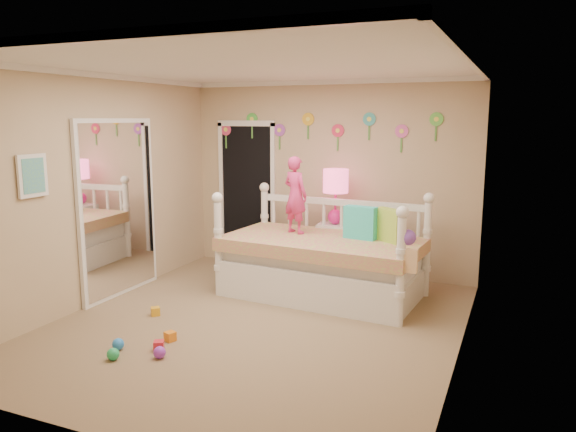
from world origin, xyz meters
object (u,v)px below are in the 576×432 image
at_px(child, 295,195).
at_px(table_lamp, 336,188).
at_px(daybed, 322,244).
at_px(nightstand, 335,252).

height_order(child, table_lamp, child).
xyz_separation_m(child, table_lamp, (0.32, 0.59, 0.04)).
xyz_separation_m(daybed, nightstand, (-0.08, 0.72, -0.27)).
bearing_deg(child, table_lamp, -97.14).
height_order(child, nightstand, child).
distance_m(daybed, table_lamp, 0.93).
bearing_deg(nightstand, table_lamp, 0.00).
height_order(nightstand, table_lamp, table_lamp).
height_order(daybed, nightstand, daybed).
xyz_separation_m(daybed, table_lamp, (-0.08, 0.72, 0.58)).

